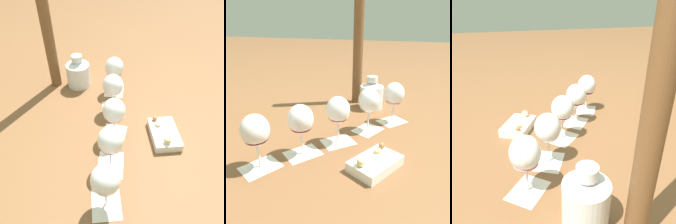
{
  "view_description": "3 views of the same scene",
  "coord_description": "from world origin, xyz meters",
  "views": [
    {
      "loc": [
        0.55,
        -0.4,
        0.73
      ],
      "look_at": [
        -0.0,
        0.0,
        0.12
      ],
      "focal_mm": 38.0,
      "sensor_mm": 36.0,
      "label": 1
    },
    {
      "loc": [
        0.78,
        0.23,
        0.46
      ],
      "look_at": [
        -0.0,
        0.0,
        0.12
      ],
      "focal_mm": 38.0,
      "sensor_mm": 36.0,
      "label": 2
    },
    {
      "loc": [
        -0.79,
        0.26,
        0.51
      ],
      "look_at": [
        -0.0,
        0.0,
        0.12
      ],
      "focal_mm": 38.0,
      "sensor_mm": 36.0,
      "label": 3
    }
  ],
  "objects": [
    {
      "name": "ground_plane",
      "position": [
        0.0,
        0.0,
        0.0
      ],
      "size": [
        8.0,
        8.0,
        0.0
      ],
      "primitive_type": "plane",
      "color": "brown"
    },
    {
      "name": "tasting_card_0",
      "position": [
        -0.25,
        0.19,
        0.0
      ],
      "size": [
        0.15,
        0.15,
        0.0
      ],
      "color": "silver",
      "rests_on": "ground_plane"
    },
    {
      "name": "tasting_card_1",
      "position": [
        -0.13,
        0.1,
        0.0
      ],
      "size": [
        0.15,
        0.14,
        0.0
      ],
      "color": "silver",
      "rests_on": "ground_plane"
    },
    {
      "name": "tasting_card_2",
      "position": [
        0.01,
        0.01,
        0.0
      ],
      "size": [
        0.15,
        0.15,
        0.0
      ],
      "color": "silver",
      "rests_on": "ground_plane"
    },
    {
      "name": "tasting_card_3",
      "position": [
        0.12,
        -0.09,
        0.0
      ],
      "size": [
        0.15,
        0.15,
        0.0
      ],
      "color": "silver",
      "rests_on": "ground_plane"
    },
    {
      "name": "tasting_card_4",
      "position": [
        0.24,
        -0.19,
        0.0
      ],
      "size": [
        0.15,
        0.14,
        0.0
      ],
      "color": "silver",
      "rests_on": "ground_plane"
    },
    {
      "name": "wine_glass_0",
      "position": [
        -0.25,
        0.19,
        0.13
      ],
      "size": [
        0.09,
        0.09,
        0.18
      ],
      "color": "white",
      "rests_on": "tasting_card_0"
    },
    {
      "name": "wine_glass_1",
      "position": [
        -0.13,
        0.1,
        0.13
      ],
      "size": [
        0.09,
        0.09,
        0.18
      ],
      "color": "white",
      "rests_on": "tasting_card_1"
    },
    {
      "name": "wine_glass_2",
      "position": [
        0.01,
        0.01,
        0.13
      ],
      "size": [
        0.09,
        0.09,
        0.18
      ],
      "color": "white",
      "rests_on": "tasting_card_2"
    },
    {
      "name": "wine_glass_3",
      "position": [
        0.12,
        -0.09,
        0.13
      ],
      "size": [
        0.09,
        0.09,
        0.18
      ],
      "color": "white",
      "rests_on": "tasting_card_3"
    },
    {
      "name": "wine_glass_4",
      "position": [
        0.24,
        -0.19,
        0.13
      ],
      "size": [
        0.09,
        0.09,
        0.18
      ],
      "color": "white",
      "rests_on": "tasting_card_4"
    },
    {
      "name": "ceramic_vase",
      "position": [
        -0.4,
        0.07,
        0.07
      ],
      "size": [
        0.12,
        0.12,
        0.17
      ],
      "color": "silver",
      "rests_on": "ground_plane"
    },
    {
      "name": "snack_dish",
      "position": [
        0.14,
        0.17,
        0.02
      ],
      "size": [
        0.2,
        0.18,
        0.06
      ],
      "color": "white",
      "rests_on": "ground_plane"
    },
    {
      "name": "umbrella_pole",
      "position": [
        -0.47,
        -0.02,
        0.4
      ],
      "size": [
        0.05,
        0.05,
        0.8
      ],
      "color": "brown",
      "rests_on": "ground_plane"
    }
  ]
}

